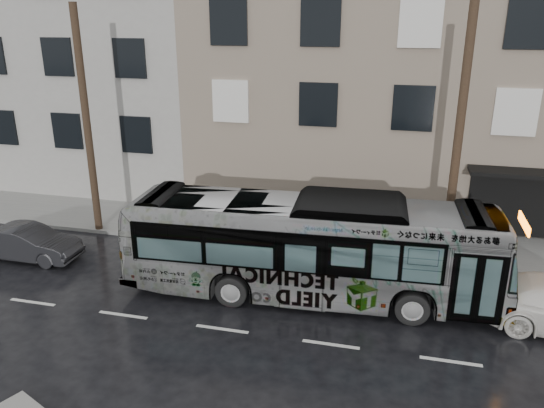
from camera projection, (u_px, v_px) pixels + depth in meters
The scene contains 9 objects.
ground at pixel (247, 289), 17.80m from camera, with size 120.00×120.00×0.00m, color black.
sidewalk at pixel (280, 232), 22.25m from camera, with size 90.00×3.60×0.15m, color gray.
building_taupe at pixel (413, 83), 26.43m from camera, with size 20.00×12.00×11.00m, color gray.
building_grey at pixel (27, 27), 32.19m from camera, with size 26.00×15.00×16.00m, color #A8A59E.
utility_pole_front at pixel (458, 142), 17.78m from camera, with size 0.30×0.30×9.00m, color #3D2E1E.
utility_pole_rear at pixel (87, 123), 20.96m from camera, with size 0.30×0.30×9.00m, color #3D2E1E.
sign_post at pixel (480, 236), 18.63m from camera, with size 0.06×0.06×2.40m, color slate.
bus at pixel (311, 247), 16.94m from camera, with size 2.82×12.06×3.36m, color #B2B2B2.
dark_sedan at pixel (28, 243), 19.81m from camera, with size 1.36×3.90×1.28m, color black.
Camera 1 is at (4.64, -15.14, 8.65)m, focal length 35.00 mm.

